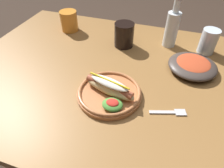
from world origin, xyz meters
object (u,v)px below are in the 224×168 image
Objects in this scene: hot_dog_plate at (109,92)px; side_bowl at (193,65)px; water_cup at (208,41)px; glass_bottle at (172,28)px; fork at (171,112)px; soda_cup at (124,35)px; extra_cup at (69,21)px.

hot_dog_plate reaches higher than side_bowl.
side_bowl is (-0.05, -0.16, -0.03)m from water_cup.
glass_bottle reaches higher than water_cup.
fork is at bearing -104.81° from water_cup.
soda_cup is 0.48× the size of glass_bottle.
hot_dog_plate is at bearing -137.40° from side_bowl.
soda_cup is 1.08× the size of extra_cup.
extra_cup is (-0.69, -0.00, -0.00)m from water_cup.
extra_cup is at bearing 126.74° from fork.
side_bowl is (0.11, -0.17, -0.07)m from glass_bottle.
glass_bottle reaches higher than hot_dog_plate.
soda_cup is 0.33m from extra_cup.
hot_dog_plate is 0.37m from side_bowl.
water_cup is (0.33, 0.41, 0.03)m from hot_dog_plate.
side_bowl is at bearing -13.87° from extra_cup.
glass_bottle reaches higher than extra_cup.
hot_dog_plate is at bearing 160.08° from fork.
extra_cup reaches higher than fork.
glass_bottle reaches higher than side_bowl.
hot_dog_plate is 0.53m from water_cup.
water_cup is at bearing 9.61° from soda_cup.
water_cup is (0.11, 0.42, 0.05)m from fork.
soda_cup is at bearing -10.70° from extra_cup.
water_cup is 0.17m from side_bowl.
fork is at bearing -2.22° from hot_dog_plate.
extra_cup is 0.53× the size of side_bowl.
soda_cup reaches higher than fork.
water_cup is at bearing 0.24° from extra_cup.
hot_dog_plate is 2.23× the size of extra_cup.
glass_bottle is at bearing 1.26° from extra_cup.
soda_cup is 1.01× the size of water_cup.
water_cup is at bearing 71.17° from side_bowl.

